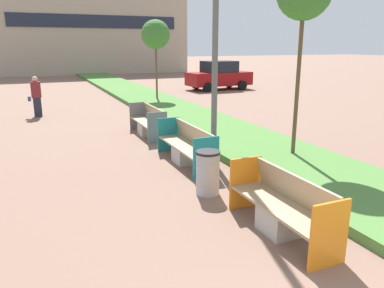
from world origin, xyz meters
name	(u,v)px	position (x,y,z in m)	size (l,w,h in m)	color
planter_grass_strip	(197,121)	(3.20, 12.00, 0.09)	(2.80, 120.00, 0.18)	#4C7A38
building_backdrop	(91,28)	(4.00, 41.04, 4.59)	(18.87, 7.13, 9.18)	tan
bench_orange_frame	(282,210)	(0.94, 3.65, 0.37)	(0.65, 2.14, 0.94)	#ADA8A0
bench_teal_frame	(187,148)	(0.94, 7.56, 0.38)	(0.65, 2.48, 0.94)	#ADA8A0
bench_grey_frame	(148,124)	(0.94, 10.82, 0.37)	(0.65, 2.17, 0.94)	#ADA8A0
litter_bin	(208,173)	(0.55, 5.52, 0.44)	(0.48, 0.48, 0.88)	#9EA0A5
sapling_tree_far	(156,35)	(3.56, 17.94, 3.36)	(1.45, 1.45, 4.11)	brown
pedestrian_walking	(36,96)	(-2.30, 15.79, 0.83)	(0.53, 0.24, 1.65)	#232633
parked_car_distant	(219,76)	(9.01, 21.46, 0.91)	(4.28, 2.00, 1.86)	maroon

